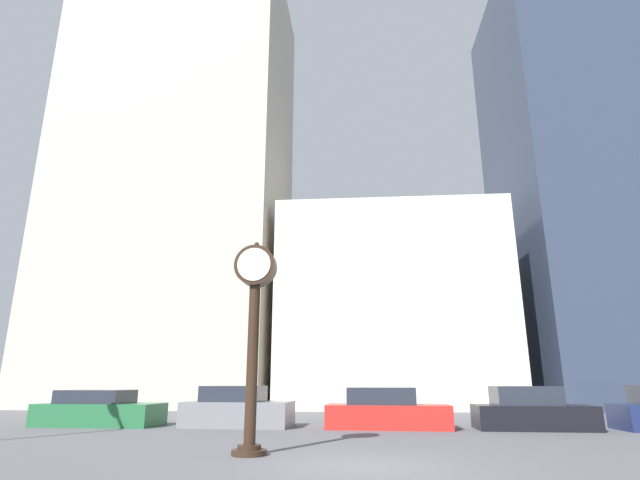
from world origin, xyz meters
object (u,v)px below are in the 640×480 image
(car_black, at_px, (531,411))
(car_grey, at_px, (237,409))
(street_clock, at_px, (254,317))
(car_red, at_px, (386,411))
(car_green, at_px, (99,410))

(car_black, bearing_deg, car_grey, -179.42)
(street_clock, height_order, car_red, street_clock)
(car_green, bearing_deg, street_clock, -42.09)
(street_clock, relative_size, car_black, 1.25)
(car_red, relative_size, car_black, 1.11)
(car_grey, relative_size, car_red, 0.91)
(street_clock, distance_m, car_green, 10.39)
(street_clock, distance_m, car_black, 10.96)
(car_red, height_order, car_black, car_black)
(car_green, relative_size, car_black, 1.15)
(car_green, height_order, car_grey, car_grey)
(street_clock, bearing_deg, car_black, 39.59)
(car_green, height_order, car_black, car_black)
(car_grey, bearing_deg, car_red, 0.29)
(car_red, bearing_deg, car_grey, 179.92)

